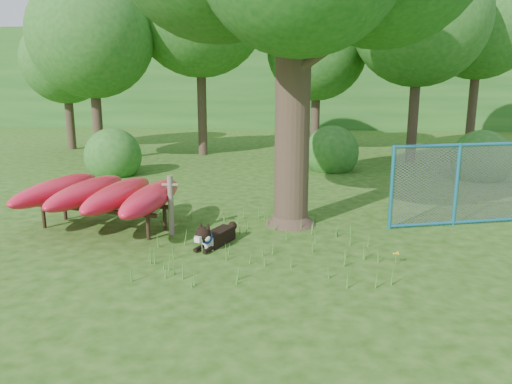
{
  "coord_description": "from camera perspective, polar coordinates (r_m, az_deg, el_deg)",
  "views": [
    {
      "loc": [
        1.07,
        -7.75,
        3.09
      ],
      "look_at": [
        0.2,
        1.2,
        1.0
      ],
      "focal_mm": 35.0,
      "sensor_mm": 36.0,
      "label": 1
    }
  ],
  "objects": [
    {
      "name": "bg_tree_b",
      "position": [
        20.32,
        -6.46,
        20.13
      ],
      "size": [
        5.2,
        5.2,
        8.22
      ],
      "color": "#38291E",
      "rests_on": "ground"
    },
    {
      "name": "bg_tree_e",
      "position": [
        22.93,
        24.28,
        17.34
      ],
      "size": [
        4.6,
        4.6,
        7.55
      ],
      "color": "#38291E",
      "rests_on": "ground"
    },
    {
      "name": "bg_tree_f",
      "position": [
        23.07,
        -20.98,
        13.84
      ],
      "size": [
        3.6,
        3.6,
        5.55
      ],
      "color": "#38291E",
      "rests_on": "ground"
    },
    {
      "name": "wooded_hillside",
      "position": [
        35.76,
        3.92,
        12.9
      ],
      "size": [
        80.0,
        12.0,
        6.0
      ],
      "primitive_type": "cube",
      "color": "#235E1E",
      "rests_on": "ground"
    },
    {
      "name": "ground",
      "position": [
        8.41,
        -2.17,
        -8.48
      ],
      "size": [
        80.0,
        80.0,
        0.0
      ],
      "primitive_type": "plane",
      "color": "#1F460E",
      "rests_on": "ground"
    },
    {
      "name": "bg_tree_d",
      "position": [
        19.26,
        18.25,
        18.4
      ],
      "size": [
        4.8,
        4.8,
        7.5
      ],
      "color": "#38291E",
      "rests_on": "ground"
    },
    {
      "name": "wooden_post",
      "position": [
        9.99,
        -9.71,
        -1.33
      ],
      "size": [
        0.33,
        0.12,
        1.2
      ],
      "rotation": [
        0.0,
        0.0,
        0.05
      ],
      "color": "#665D4C",
      "rests_on": "ground"
    },
    {
      "name": "bg_tree_a",
      "position": [
        19.34,
        -18.3,
        16.59
      ],
      "size": [
        4.4,
        4.4,
        6.7
      ],
      "color": "#38291E",
      "rests_on": "ground"
    },
    {
      "name": "shrub_mid",
      "position": [
        17.05,
        8.58,
        2.49
      ],
      "size": [
        1.8,
        1.8,
        1.8
      ],
      "primitive_type": "sphere",
      "color": "#235E1E",
      "rests_on": "ground"
    },
    {
      "name": "husky_dog",
      "position": [
        9.31,
        -4.87,
        -5.08
      ],
      "size": [
        0.67,
        1.16,
        0.55
      ],
      "rotation": [
        0.0,
        0.0,
        -0.38
      ],
      "color": "black",
      "rests_on": "ground"
    },
    {
      "name": "bg_tree_c",
      "position": [
        20.78,
        6.98,
        15.8
      ],
      "size": [
        4.0,
        4.0,
        6.12
      ],
      "color": "#38291E",
      "rests_on": "ground"
    },
    {
      "name": "shrub_right",
      "position": [
        16.94,
        24.14,
        1.42
      ],
      "size": [
        1.8,
        1.8,
        1.8
      ],
      "primitive_type": "sphere",
      "color": "#235E1E",
      "rests_on": "ground"
    },
    {
      "name": "fence_section",
      "position": [
        11.24,
        21.95,
        0.78
      ],
      "size": [
        2.9,
        0.92,
        2.92
      ],
      "rotation": [
        0.0,
        0.0,
        0.29
      ],
      "color": "teal",
      "rests_on": "ground"
    },
    {
      "name": "wildflower_clump",
      "position": [
        8.74,
        15.74,
        -6.88
      ],
      "size": [
        0.1,
        0.09,
        0.22
      ],
      "rotation": [
        0.0,
        0.0,
        0.41
      ],
      "color": "#45812A",
      "rests_on": "ground"
    },
    {
      "name": "kayak_rack",
      "position": [
        10.65,
        -17.18,
        -0.18
      ],
      "size": [
        3.16,
        3.39,
        0.98
      ],
      "rotation": [
        0.0,
        0.0,
        -0.22
      ],
      "color": "black",
      "rests_on": "ground"
    },
    {
      "name": "shrub_left",
      "position": [
        16.7,
        -15.89,
        1.91
      ],
      "size": [
        1.8,
        1.8,
        1.8
      ],
      "primitive_type": "sphere",
      "color": "#235E1E",
      "rests_on": "ground"
    }
  ]
}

